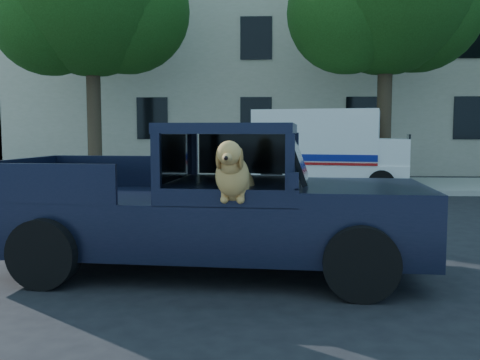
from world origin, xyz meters
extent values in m
plane|color=black|center=(0.00, 0.00, 0.00)|extent=(120.00, 120.00, 0.00)
cube|color=gray|center=(0.00, 9.20, 0.07)|extent=(60.00, 4.00, 0.15)
cylinder|color=#332619|center=(-4.00, 9.60, 2.20)|extent=(0.44, 0.44, 4.40)
sphere|color=#16390E|center=(-5.20, 9.30, 5.20)|extent=(3.60, 3.60, 3.60)
sphere|color=#16390E|center=(-3.00, 9.90, 5.50)|extent=(4.00, 4.00, 4.00)
cylinder|color=#332619|center=(5.00, 9.60, 2.20)|extent=(0.44, 0.44, 4.40)
sphere|color=#16390E|center=(3.80, 9.30, 5.20)|extent=(3.60, 3.60, 3.60)
sphere|color=#16390E|center=(6.00, 9.90, 5.50)|extent=(4.00, 4.00, 4.00)
cube|color=beige|center=(3.00, 16.50, 4.50)|extent=(26.00, 6.00, 9.00)
cube|color=black|center=(0.79, -0.62, 0.61)|extent=(5.13, 2.30, 0.63)
cube|color=black|center=(2.57, -0.76, 1.00)|extent=(1.59, 2.03, 0.15)
cube|color=black|center=(1.03, -0.64, 1.73)|extent=(1.63, 1.95, 0.12)
cube|color=black|center=(1.81, -0.70, 1.39)|extent=(0.37, 1.67, 0.54)
cube|color=black|center=(1.19, -1.09, 0.79)|extent=(0.57, 0.57, 0.37)
cube|color=black|center=(1.71, -1.90, 1.23)|extent=(0.10, 0.06, 0.15)
cube|color=silver|center=(3.24, 8.15, 0.55)|extent=(4.50, 2.75, 0.50)
cube|color=silver|center=(2.85, 8.23, 1.55)|extent=(3.72, 2.58, 1.50)
cube|color=silver|center=(4.85, 7.79, 1.15)|extent=(1.27, 2.00, 0.70)
cube|color=navy|center=(2.64, 7.30, 1.00)|extent=(3.32, 0.75, 0.18)
cube|color=#9E0F0F|center=(2.64, 7.30, 0.84)|extent=(3.32, 0.75, 0.07)
camera|label=1|loc=(1.46, -7.02, 1.70)|focal=40.00mm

